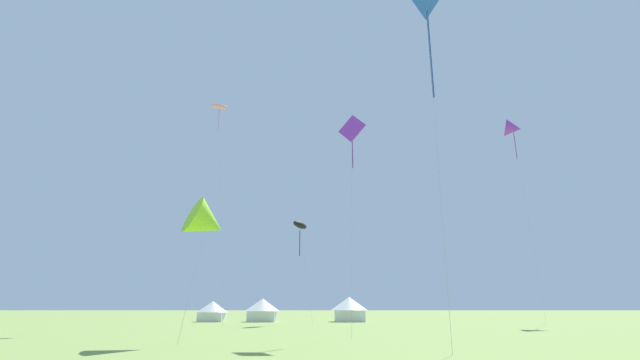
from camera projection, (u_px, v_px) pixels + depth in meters
The scene contains 8 objects.
kite_lime_delta at pixel (206, 222), 25.55m from camera, with size 3.50×3.37×8.02m.
kite_black_parafoil at pixel (299, 225), 51.14m from camera, with size 2.73×3.98×11.52m.
kite_purple_diamond at pixel (351, 131), 32.15m from camera, with size 1.96×2.50×15.56m.
kite_purple_delta at pixel (511, 129), 59.87m from camera, with size 3.13×3.49×26.53m.
kite_pink_parafoil at pixel (218, 107), 49.22m from camera, with size 3.07×1.84×23.73m.
festival_tent_right at pixel (211, 310), 55.38m from camera, with size 3.80×3.80×2.47m.
festival_tent_left at pixel (261, 309), 55.45m from camera, with size 4.30×4.30×2.80m.
festival_tent_center at pixel (348, 308), 55.51m from camera, with size 4.61×4.61×2.99m.
Camera 1 is at (-0.11, -2.20, 1.91)m, focal length 24.71 mm.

